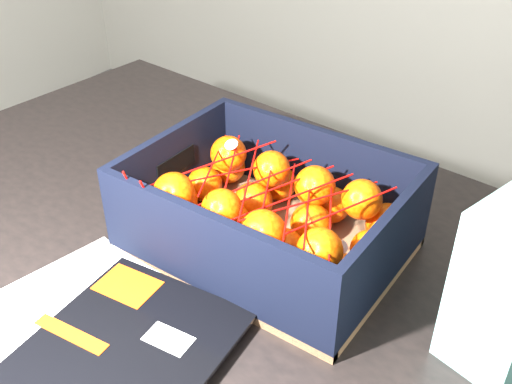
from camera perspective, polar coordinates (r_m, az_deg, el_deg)
The scene contains 5 objects.
table at distance 0.94m, azimuth -4.93°, elevation -8.80°, with size 1.26×0.90×0.75m.
magazine_stack at distance 0.74m, azimuth -16.32°, elevation -13.56°, with size 0.35×0.31×0.02m.
produce_crate at distance 0.83m, azimuth 1.19°, elevation -2.85°, with size 0.36×0.27×0.13m.
clementine_heap at distance 0.82m, azimuth 1.27°, elevation -2.38°, with size 0.34×0.25×0.10m.
mesh_net at distance 0.79m, azimuth 0.25°, elevation 0.21°, with size 0.29×0.24×0.09m.
Camera 1 is at (0.74, -0.38, 1.29)m, focal length 42.04 mm.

